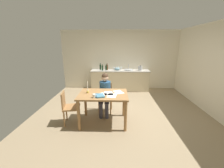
{
  "coord_description": "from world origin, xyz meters",
  "views": [
    {
      "loc": [
        -0.18,
        -3.81,
        1.96
      ],
      "look_at": [
        -0.29,
        0.16,
        0.85
      ],
      "focal_mm": 22.41,
      "sensor_mm": 36.0,
      "label": 1
    }
  ],
  "objects_px": {
    "wine_glass_near_sink": "(121,67)",
    "wine_glass_by_kettle": "(119,67)",
    "candlestick": "(88,90)",
    "book_magazine": "(100,96)",
    "chair_side_empty": "(69,106)",
    "stovetop_kettle": "(140,68)",
    "wine_glass_back_right": "(114,67)",
    "mixing_bowl": "(117,69)",
    "bottle_wine_red": "(106,68)",
    "book_cookery": "(97,96)",
    "person_seated": "(105,91)",
    "bottle_oil": "(100,67)",
    "wine_glass_back_left": "(116,67)",
    "chair_at_table": "(106,96)",
    "coffee_mug": "(94,96)",
    "sink_unit": "(129,70)",
    "bottle_vinegar": "(102,68)",
    "dining_table": "(103,98)",
    "bottle_sauce": "(107,67)"
  },
  "relations": [
    {
      "from": "wine_glass_near_sink",
      "to": "wine_glass_by_kettle",
      "type": "distance_m",
      "value": 0.12
    },
    {
      "from": "candlestick",
      "to": "book_magazine",
      "type": "bearing_deg",
      "value": -34.68
    },
    {
      "from": "chair_side_empty",
      "to": "wine_glass_near_sink",
      "type": "xyz_separation_m",
      "value": [
        1.41,
        3.0,
        0.53
      ]
    },
    {
      "from": "book_magazine",
      "to": "stovetop_kettle",
      "type": "xyz_separation_m",
      "value": [
        1.42,
        2.97,
        0.19
      ]
    },
    {
      "from": "wine_glass_back_right",
      "to": "mixing_bowl",
      "type": "bearing_deg",
      "value": -40.39
    },
    {
      "from": "candlestick",
      "to": "bottle_wine_red",
      "type": "distance_m",
      "value": 2.74
    },
    {
      "from": "candlestick",
      "to": "book_cookery",
      "type": "distance_m",
      "value": 0.36
    },
    {
      "from": "person_seated",
      "to": "mixing_bowl",
      "type": "relative_size",
      "value": 4.81
    },
    {
      "from": "bottle_oil",
      "to": "wine_glass_back_left",
      "type": "xyz_separation_m",
      "value": [
        0.71,
        0.07,
        -0.02
      ]
    },
    {
      "from": "chair_at_table",
      "to": "coffee_mug",
      "type": "relative_size",
      "value": 7.98
    },
    {
      "from": "sink_unit",
      "to": "bottle_vinegar",
      "type": "distance_m",
      "value": 1.15
    },
    {
      "from": "coffee_mug",
      "to": "bottle_oil",
      "type": "distance_m",
      "value": 3.15
    },
    {
      "from": "dining_table",
      "to": "person_seated",
      "type": "height_order",
      "value": "person_seated"
    },
    {
      "from": "bottle_vinegar",
      "to": "bottle_wine_red",
      "type": "bearing_deg",
      "value": 24.07
    },
    {
      "from": "dining_table",
      "to": "wine_glass_near_sink",
      "type": "xyz_separation_m",
      "value": [
        0.54,
        2.93,
        0.34
      ]
    },
    {
      "from": "wine_glass_by_kettle",
      "to": "wine_glass_back_right",
      "type": "xyz_separation_m",
      "value": [
        -0.21,
        0.0,
        0.0
      ]
    },
    {
      "from": "dining_table",
      "to": "candlestick",
      "type": "xyz_separation_m",
      "value": [
        -0.39,
        0.04,
        0.21
      ]
    },
    {
      "from": "bottle_wine_red",
      "to": "stovetop_kettle",
      "type": "xyz_separation_m",
      "value": [
        1.48,
        0.01,
        -0.01
      ]
    },
    {
      "from": "bottle_wine_red",
      "to": "wine_glass_by_kettle",
      "type": "bearing_deg",
      "value": 16.39
    },
    {
      "from": "wine_glass_back_left",
      "to": "mixing_bowl",
      "type": "bearing_deg",
      "value": -74.31
    },
    {
      "from": "person_seated",
      "to": "bottle_vinegar",
      "type": "relative_size",
      "value": 4.65
    },
    {
      "from": "bottle_wine_red",
      "to": "dining_table",
      "type": "bearing_deg",
      "value": -87.52
    },
    {
      "from": "bottle_wine_red",
      "to": "bottle_sauce",
      "type": "distance_m",
      "value": 0.08
    },
    {
      "from": "dining_table",
      "to": "wine_glass_back_right",
      "type": "relative_size",
      "value": 7.83
    },
    {
      "from": "bottle_oil",
      "to": "chair_side_empty",
      "type": "bearing_deg",
      "value": -99.44
    },
    {
      "from": "bottle_sauce",
      "to": "wine_glass_near_sink",
      "type": "xyz_separation_m",
      "value": [
        0.62,
        0.09,
        -0.01
      ]
    },
    {
      "from": "stovetop_kettle",
      "to": "wine_glass_back_right",
      "type": "xyz_separation_m",
      "value": [
        -1.14,
        0.15,
        0.01
      ]
    },
    {
      "from": "book_magazine",
      "to": "bottle_vinegar",
      "type": "xyz_separation_m",
      "value": [
        -0.22,
        2.89,
        0.2
      ]
    },
    {
      "from": "dining_table",
      "to": "chair_at_table",
      "type": "distance_m",
      "value": 0.7
    },
    {
      "from": "stovetop_kettle",
      "to": "coffee_mug",
      "type": "bearing_deg",
      "value": -116.77
    },
    {
      "from": "bottle_wine_red",
      "to": "candlestick",
      "type": "bearing_deg",
      "value": -95.71
    },
    {
      "from": "person_seated",
      "to": "book_cookery",
      "type": "xyz_separation_m",
      "value": [
        -0.12,
        -0.71,
        0.13
      ]
    },
    {
      "from": "mixing_bowl",
      "to": "bottle_oil",
      "type": "bearing_deg",
      "value": 175.57
    },
    {
      "from": "chair_side_empty",
      "to": "candlestick",
      "type": "height_order",
      "value": "candlestick"
    },
    {
      "from": "person_seated",
      "to": "bottle_wine_red",
      "type": "height_order",
      "value": "person_seated"
    },
    {
      "from": "dining_table",
      "to": "wine_glass_back_left",
      "type": "relative_size",
      "value": 7.83
    },
    {
      "from": "wine_glass_near_sink",
      "to": "wine_glass_by_kettle",
      "type": "height_order",
      "value": "same"
    },
    {
      "from": "chair_at_table",
      "to": "bottle_oil",
      "type": "distance_m",
      "value": 2.29
    },
    {
      "from": "wine_glass_back_left",
      "to": "sink_unit",
      "type": "bearing_deg",
      "value": -15.32
    },
    {
      "from": "book_magazine",
      "to": "wine_glass_back_left",
      "type": "distance_m",
      "value": 3.15
    },
    {
      "from": "bottle_oil",
      "to": "mixing_bowl",
      "type": "distance_m",
      "value": 0.75
    },
    {
      "from": "dining_table",
      "to": "wine_glass_back_right",
      "type": "distance_m",
      "value": 2.95
    },
    {
      "from": "stovetop_kettle",
      "to": "dining_table",
      "type": "bearing_deg",
      "value": -116.14
    },
    {
      "from": "chair_at_table",
      "to": "book_magazine",
      "type": "height_order",
      "value": "chair_at_table"
    },
    {
      "from": "stovetop_kettle",
      "to": "sink_unit",
      "type": "bearing_deg",
      "value": 179.52
    },
    {
      "from": "candlestick",
      "to": "mixing_bowl",
      "type": "relative_size",
      "value": 1.19
    },
    {
      "from": "stovetop_kettle",
      "to": "wine_glass_near_sink",
      "type": "height_order",
      "value": "stovetop_kettle"
    },
    {
      "from": "bottle_vinegar",
      "to": "bottle_oil",
      "type": "bearing_deg",
      "value": 122.55
    },
    {
      "from": "book_cookery",
      "to": "wine_glass_back_right",
      "type": "distance_m",
      "value": 3.14
    },
    {
      "from": "coffee_mug",
      "to": "bottle_oil",
      "type": "relative_size",
      "value": 0.37
    }
  ]
}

